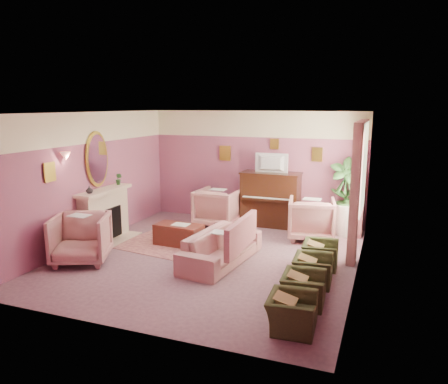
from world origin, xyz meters
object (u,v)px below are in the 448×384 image
(olive_chair_c, at_px, (313,265))
(television, at_px, (271,162))
(floral_armchair_left, at_px, (218,205))
(olive_chair_d, at_px, (320,250))
(olive_chair_b, at_px, (304,284))
(olive_chair_a, at_px, (292,307))
(piano, at_px, (270,200))
(sofa, at_px, (221,241))
(floral_armchair_front, at_px, (81,236))
(coffee_table, at_px, (179,235))
(floral_armchair_right, at_px, (311,217))
(side_table, at_px, (348,220))

(olive_chair_c, bearing_deg, television, 116.60)
(floral_armchair_left, bearing_deg, olive_chair_d, -34.68)
(olive_chair_c, bearing_deg, olive_chair_b, -90.00)
(olive_chair_a, relative_size, olive_chair_d, 1.00)
(piano, relative_size, sofa, 0.68)
(olive_chair_a, distance_m, olive_chair_d, 2.46)
(floral_armchair_front, bearing_deg, coffee_table, 51.60)
(television, bearing_deg, olive_chair_b, -68.30)
(floral_armchair_right, xyz_separation_m, olive_chair_b, (0.44, -3.26, -0.20))
(sofa, relative_size, olive_chair_a, 2.88)
(floral_armchair_left, distance_m, olive_chair_b, 4.53)
(floral_armchair_front, height_order, side_table, floral_armchair_front)
(floral_armchair_right, height_order, side_table, floral_armchair_right)
(piano, bearing_deg, olive_chair_b, -68.54)
(side_table, bearing_deg, floral_armchair_left, -174.09)
(television, distance_m, coffee_table, 2.92)
(piano, relative_size, floral_armchair_left, 1.36)
(floral_armchair_front, height_order, olive_chair_d, floral_armchair_front)
(olive_chair_b, height_order, olive_chair_d, same)
(floral_armchair_right, bearing_deg, sofa, -122.64)
(olive_chair_c, bearing_deg, floral_armchair_front, -172.51)
(floral_armchair_right, xyz_separation_m, floral_armchair_front, (-3.82, -3.00, 0.00))
(floral_armchair_left, bearing_deg, olive_chair_c, -44.60)
(floral_armchair_left, distance_m, floral_armchair_front, 3.63)
(floral_armchair_front, bearing_deg, floral_armchair_right, 38.15)
(olive_chair_b, distance_m, olive_chair_c, 0.82)
(olive_chair_c, distance_m, olive_chair_d, 0.82)
(sofa, bearing_deg, olive_chair_a, -48.30)
(television, relative_size, floral_armchair_left, 0.78)
(floral_armchair_right, distance_m, olive_chair_c, 2.49)
(sofa, bearing_deg, side_table, 52.70)
(coffee_table, relative_size, olive_chair_c, 1.39)
(sofa, height_order, floral_armchair_left, floral_armchair_left)
(floral_armchair_left, xyz_separation_m, floral_armchair_right, (2.34, -0.30, 0.00))
(floral_armchair_front, relative_size, olive_chair_d, 1.43)
(coffee_table, bearing_deg, side_table, 31.76)
(olive_chair_c, xyz_separation_m, olive_chair_d, (0.00, 0.82, 0.00))
(sofa, distance_m, floral_armchair_front, 2.66)
(piano, relative_size, olive_chair_d, 1.95)
(television, xyz_separation_m, olive_chair_c, (1.59, -3.17, -1.29))
(sofa, height_order, floral_armchair_right, floral_armchair_right)
(olive_chair_d, bearing_deg, olive_chair_a, -90.00)
(olive_chair_b, height_order, side_table, side_table)
(floral_armchair_left, xyz_separation_m, olive_chair_b, (2.79, -3.57, -0.20))
(floral_armchair_left, height_order, side_table, floral_armchair_left)
(sofa, xyz_separation_m, side_table, (2.06, 2.71, -0.07))
(television, xyz_separation_m, olive_chair_b, (1.59, -3.99, -1.29))
(television, height_order, floral_armchair_front, television)
(coffee_table, relative_size, side_table, 1.43)
(olive_chair_a, bearing_deg, olive_chair_c, 90.00)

